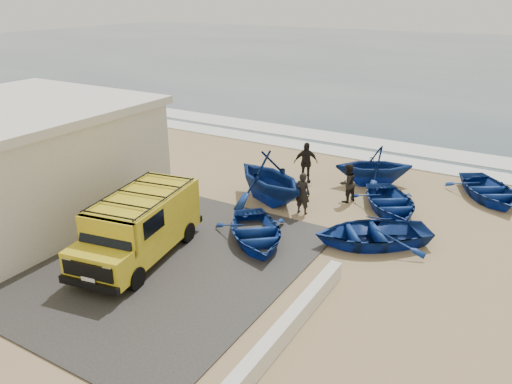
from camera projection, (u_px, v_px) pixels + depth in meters
The scene contains 17 objects.
ground at pixel (204, 239), 17.69m from camera, with size 160.00×160.00×0.00m, color tan.
slab at pixel (122, 248), 17.03m from camera, with size 12.00×10.00×0.05m, color #383634.
ocean at pixel (469, 60), 62.34m from camera, with size 180.00×88.00×0.01m, color #385166.
surf_line at pixel (334, 151), 27.25m from camera, with size 180.00×1.60×0.06m, color white.
surf_wash at pixel (350, 140), 29.24m from camera, with size 180.00×2.20×0.04m, color white.
building at pixel (9, 162), 18.82m from camera, with size 8.40×9.40×4.30m.
parapet at pixel (292, 321), 12.84m from camera, with size 0.35×6.00×0.55m, color silver.
van at pixel (140, 224), 16.10m from camera, with size 2.80×5.33×2.17m.
boat_near_left at pixel (256, 232), 17.32m from camera, with size 2.62×3.67×0.76m, color navy.
boat_near_right at pixel (372, 233), 17.20m from camera, with size 2.87×4.02×0.83m, color navy.
boat_mid_left at pixel (269, 177), 20.46m from camera, with size 3.48×4.04×2.13m, color navy.
boat_mid_right at pixel (390, 202), 19.76m from camera, with size 2.65×3.71×0.77m, color navy.
boat_far_left at pixel (374, 166), 22.30m from camera, with size 2.96×3.42×1.80m, color navy.
boat_far_right at pixel (489, 190), 20.93m from camera, with size 2.73×3.82×0.79m, color navy.
fisherman_front at pixel (303, 193), 19.40m from camera, with size 0.62×0.41×1.70m, color black.
fisherman_middle at pixel (347, 183), 20.52m from camera, with size 0.80×0.62×1.64m, color black.
fisherman_back at pixel (306, 162), 22.60m from camera, with size 1.10×0.46×1.88m, color black.
Camera 1 is at (9.62, -12.62, 8.20)m, focal length 35.00 mm.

